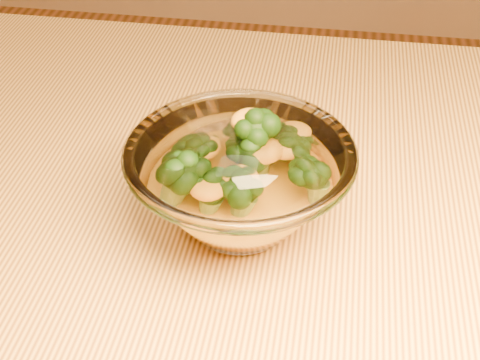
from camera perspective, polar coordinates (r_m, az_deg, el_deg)
name	(u,v)px	position (r m, az deg, el deg)	size (l,w,h in m)	color
table	(361,331)	(0.65, 10.27, -12.54)	(1.20, 0.80, 0.75)	gold
glass_bowl	(240,184)	(0.56, 0.00, -0.33)	(0.19, 0.19, 0.09)	white
cheese_sauce	(240,200)	(0.57, 0.00, -1.73)	(0.11, 0.11, 0.03)	orange
broccoli_heap	(241,165)	(0.56, 0.08, 1.25)	(0.14, 0.11, 0.07)	black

